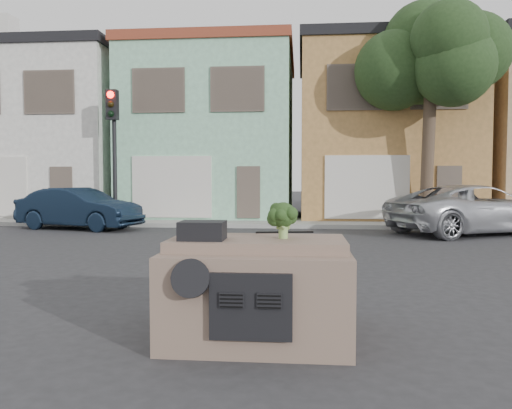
# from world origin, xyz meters

# --- Properties ---
(ground_plane) EXTENTS (120.00, 120.00, 0.00)m
(ground_plane) POSITION_xyz_m (0.00, 0.00, 0.00)
(ground_plane) COLOR #303033
(ground_plane) RESTS_ON ground
(sidewalk) EXTENTS (40.00, 3.00, 0.15)m
(sidewalk) POSITION_xyz_m (0.00, 10.50, 0.07)
(sidewalk) COLOR gray
(sidewalk) RESTS_ON ground
(townhouse_white) EXTENTS (7.20, 8.20, 7.55)m
(townhouse_white) POSITION_xyz_m (-11.00, 14.50, 3.77)
(townhouse_white) COLOR silver
(townhouse_white) RESTS_ON ground
(townhouse_mint) EXTENTS (7.20, 8.20, 7.55)m
(townhouse_mint) POSITION_xyz_m (-3.50, 14.50, 3.77)
(townhouse_mint) COLOR #8FCCA7
(townhouse_mint) RESTS_ON ground
(townhouse_tan) EXTENTS (7.20, 8.20, 7.55)m
(townhouse_tan) POSITION_xyz_m (4.00, 14.50, 3.77)
(townhouse_tan) COLOR #AC7D44
(townhouse_tan) RESTS_ON ground
(navy_sedan) EXTENTS (4.66, 2.58, 1.45)m
(navy_sedan) POSITION_xyz_m (-7.26, 8.17, 0.00)
(navy_sedan) COLOR #121F31
(navy_sedan) RESTS_ON ground
(silver_pickup) EXTENTS (6.26, 4.66, 1.58)m
(silver_pickup) POSITION_xyz_m (6.05, 7.84, 0.00)
(silver_pickup) COLOR silver
(silver_pickup) RESTS_ON ground
(traffic_signal) EXTENTS (0.40, 0.40, 5.10)m
(traffic_signal) POSITION_xyz_m (-6.50, 9.50, 2.55)
(traffic_signal) COLOR black
(traffic_signal) RESTS_ON ground
(tree_near) EXTENTS (4.40, 4.00, 8.50)m
(tree_near) POSITION_xyz_m (5.00, 9.80, 4.25)
(tree_near) COLOR #233C1B
(tree_near) RESTS_ON ground
(car_dashboard) EXTENTS (2.00, 1.80, 1.12)m
(car_dashboard) POSITION_xyz_m (0.00, -3.00, 0.56)
(car_dashboard) COLOR #7B6354
(car_dashboard) RESTS_ON ground
(instrument_hump) EXTENTS (0.48, 0.38, 0.20)m
(instrument_hump) POSITION_xyz_m (-0.58, -3.35, 1.22)
(instrument_hump) COLOR black
(instrument_hump) RESTS_ON car_dashboard
(wiper_arm) EXTENTS (0.69, 0.15, 0.02)m
(wiper_arm) POSITION_xyz_m (0.28, -2.62, 1.13)
(wiper_arm) COLOR black
(wiper_arm) RESTS_ON car_dashboard
(broccoli) EXTENTS (0.46, 0.46, 0.41)m
(broccoli) POSITION_xyz_m (0.28, -3.15, 1.32)
(broccoli) COLOR #1F3515
(broccoli) RESTS_ON car_dashboard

